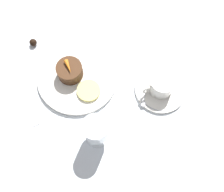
{
  "coord_description": "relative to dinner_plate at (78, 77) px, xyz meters",
  "views": [
    {
      "loc": [
        0.02,
        0.34,
        0.78
      ],
      "look_at": [
        -0.08,
        0.08,
        0.04
      ],
      "focal_mm": 42.0,
      "sensor_mm": 36.0,
      "label": 1
    }
  ],
  "objects": [
    {
      "name": "coffee_cup",
      "position": [
        -0.23,
        0.14,
        0.03
      ],
      "size": [
        0.1,
        0.08,
        0.06
      ],
      "color": "white",
      "rests_on": "saucer"
    },
    {
      "name": "pineapple_slice",
      "position": [
        -0.02,
        0.06,
        0.01
      ],
      "size": [
        0.07,
        0.07,
        0.01
      ],
      "color": "#EFE075",
      "rests_on": "dinner_plate"
    },
    {
      "name": "fork",
      "position": [
        0.18,
        0.03,
        -0.01
      ],
      "size": [
        0.04,
        0.19,
        0.01
      ],
      "color": "silver",
      "rests_on": "ground_plane"
    },
    {
      "name": "carrot_garnish",
      "position": [
        0.02,
        -0.01,
        0.06
      ],
      "size": [
        0.01,
        0.04,
        0.01
      ],
      "color": "orange",
      "rests_on": "dessert_cake"
    },
    {
      "name": "saucer",
      "position": [
        -0.23,
        0.14,
        -0.0
      ],
      "size": [
        0.16,
        0.16,
        0.01
      ],
      "color": "white",
      "rests_on": "ground_plane"
    },
    {
      "name": "dessert_cake",
      "position": [
        0.02,
        -0.01,
        0.03
      ],
      "size": [
        0.08,
        0.08,
        0.05
      ],
      "color": "#4C2D19",
      "rests_on": "dinner_plate"
    },
    {
      "name": "wine_glass",
      "position": [
        0.01,
        0.21,
        0.08
      ],
      "size": [
        0.07,
        0.07,
        0.13
      ],
      "color": "silver",
      "rests_on": "ground_plane"
    },
    {
      "name": "ground_plane",
      "position": [
        0.01,
        0.03,
        -0.01
      ],
      "size": [
        3.0,
        3.0,
        0.0
      ],
      "primitive_type": "plane",
      "color": "white"
    },
    {
      "name": "dinner_plate",
      "position": [
        0.0,
        0.0,
        0.0
      ],
      "size": [
        0.26,
        0.26,
        0.01
      ],
      "color": "white",
      "rests_on": "ground_plane"
    },
    {
      "name": "chocolate_truffle",
      "position": [
        0.1,
        -0.18,
        0.0
      ],
      "size": [
        0.02,
        0.02,
        0.02
      ],
      "color": "black",
      "rests_on": "ground_plane"
    },
    {
      "name": "spoon",
      "position": [
        -0.18,
        0.14,
        0.0
      ],
      "size": [
        0.08,
        0.11,
        0.0
      ],
      "color": "silver",
      "rests_on": "saucer"
    }
  ]
}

